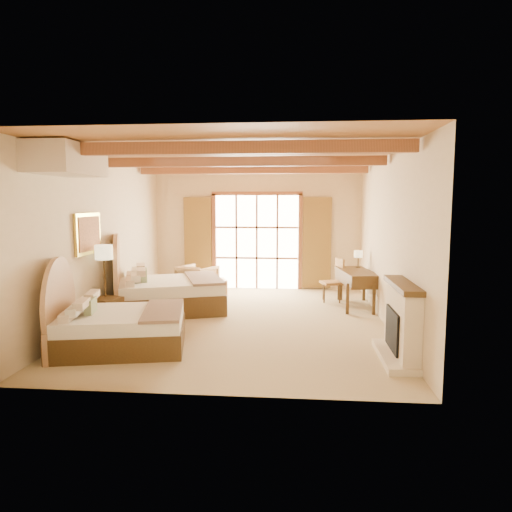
# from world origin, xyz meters

# --- Properties ---
(floor) EXTENTS (7.00, 7.00, 0.00)m
(floor) POSITION_xyz_m (0.00, 0.00, 0.00)
(floor) COLOR tan
(floor) RESTS_ON ground
(wall_back) EXTENTS (5.50, 0.00, 5.50)m
(wall_back) POSITION_xyz_m (0.00, 3.50, 1.60)
(wall_back) COLOR beige
(wall_back) RESTS_ON ground
(wall_left) EXTENTS (0.00, 7.00, 7.00)m
(wall_left) POSITION_xyz_m (-2.75, 0.00, 1.60)
(wall_left) COLOR beige
(wall_left) RESTS_ON ground
(wall_right) EXTENTS (0.00, 7.00, 7.00)m
(wall_right) POSITION_xyz_m (2.75, 0.00, 1.60)
(wall_right) COLOR beige
(wall_right) RESTS_ON ground
(ceiling) EXTENTS (7.00, 7.00, 0.00)m
(ceiling) POSITION_xyz_m (0.00, 0.00, 3.20)
(ceiling) COLOR #A87239
(ceiling) RESTS_ON ground
(ceiling_beams) EXTENTS (5.39, 4.60, 0.18)m
(ceiling_beams) POSITION_xyz_m (0.00, 0.00, 3.08)
(ceiling_beams) COLOR #9A5737
(ceiling_beams) RESTS_ON ceiling
(french_doors) EXTENTS (3.95, 0.08, 2.60)m
(french_doors) POSITION_xyz_m (0.00, 3.44, 1.25)
(french_doors) COLOR white
(french_doors) RESTS_ON ground
(fireplace) EXTENTS (0.46, 1.40, 1.16)m
(fireplace) POSITION_xyz_m (2.60, -2.00, 0.51)
(fireplace) COLOR beige
(fireplace) RESTS_ON ground
(painting) EXTENTS (0.06, 0.95, 0.75)m
(painting) POSITION_xyz_m (-2.70, -0.75, 1.75)
(painting) COLOR gold
(painting) RESTS_ON wall_left
(canopy_valance) EXTENTS (0.70, 1.40, 0.45)m
(canopy_valance) POSITION_xyz_m (-2.40, -2.00, 2.95)
(canopy_valance) COLOR beige
(canopy_valance) RESTS_ON ceiling
(bed_near) EXTENTS (2.24, 1.85, 1.29)m
(bed_near) POSITION_xyz_m (-1.85, -1.86, 0.39)
(bed_near) COLOR #4F3919
(bed_near) RESTS_ON floor
(bed_far) EXTENTS (2.75, 2.33, 1.46)m
(bed_far) POSITION_xyz_m (-1.82, 0.70, 0.44)
(bed_far) COLOR #4F3919
(bed_far) RESTS_ON floor
(nightstand) EXTENTS (0.61, 0.61, 0.56)m
(nightstand) POSITION_xyz_m (-2.44, -0.70, 0.28)
(nightstand) COLOR #4F3919
(nightstand) RESTS_ON floor
(floor_lamp) EXTENTS (0.32, 0.32, 1.53)m
(floor_lamp) POSITION_xyz_m (-2.50, -0.58, 1.30)
(floor_lamp) COLOR #392B16
(floor_lamp) RESTS_ON floor
(armchair) EXTENTS (1.09, 1.10, 0.76)m
(armchair) POSITION_xyz_m (-1.40, 2.37, 0.38)
(armchair) COLOR tan
(armchair) RESTS_ON floor
(ottoman) EXTENTS (0.71, 0.71, 0.40)m
(ottoman) POSITION_xyz_m (-0.97, 2.41, 0.20)
(ottoman) COLOR tan
(ottoman) RESTS_ON floor
(desk) EXTENTS (0.87, 1.59, 0.81)m
(desk) POSITION_xyz_m (2.40, 1.43, 0.43)
(desk) COLOR #4F3919
(desk) RESTS_ON floor
(desk_chair) EXTENTS (0.57, 0.56, 1.01)m
(desk_chair) POSITION_xyz_m (1.91, 1.95, 0.31)
(desk_chair) COLOR #AB7347
(desk_chair) RESTS_ON floor
(desk_lamp) EXTENTS (0.20, 0.20, 0.39)m
(desk_lamp) POSITION_xyz_m (2.49, 1.97, 1.11)
(desk_lamp) COLOR #392B16
(desk_lamp) RESTS_ON desk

